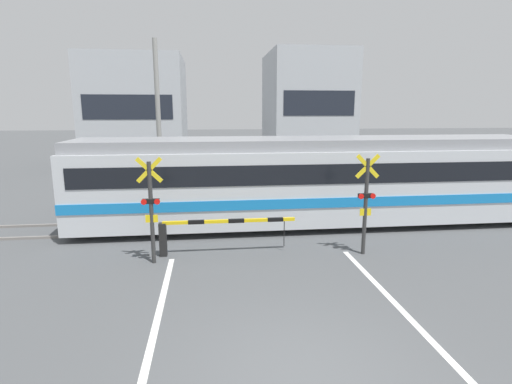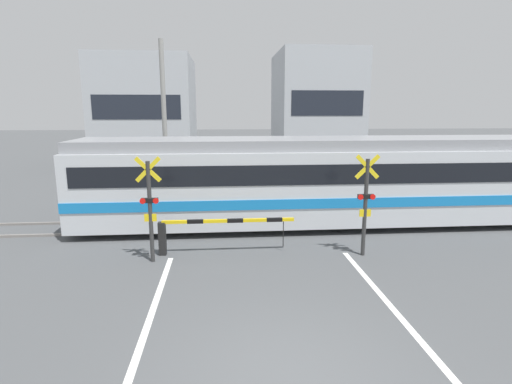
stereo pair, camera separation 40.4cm
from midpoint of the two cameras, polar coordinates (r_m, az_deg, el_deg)
The scene contains 14 objects.
ground_plane at distance 6.77m, azimuth 5.18°, elevation -24.97°, with size 160.00×160.00×0.00m, color #4C4F51.
rail_track_near at distance 13.57m, azimuth -1.44°, elevation -5.46°, with size 50.00×0.10×0.08m.
rail_track_far at distance 14.95m, azimuth -1.96°, elevation -3.85°, with size 50.00×0.10×0.08m.
road_stripe_left at distance 7.30m, azimuth -17.02°, elevation -22.39°, with size 0.14×9.30×0.01m.
road_stripe_right at distance 8.07m, azimuth 22.65°, elevation -19.29°, with size 0.14×9.30×0.01m.
commuter_train at distance 14.27m, azimuth 7.38°, elevation 1.94°, with size 16.51×3.00×3.08m.
crossing_barrier_near at distance 11.40m, azimuth -8.90°, elevation -5.32°, with size 3.84×0.20×1.00m.
crossing_barrier_far at distance 17.22m, azimuth 2.91°, elevation 0.58°, with size 3.84×0.20×1.00m.
crossing_signal_left at distance 10.83m, azimuth -15.80°, elevation -1.93°, with size 0.68×0.15×2.86m.
crossing_signal_right at distance 11.45m, azimuth 14.45°, elevation -1.14°, with size 0.68×0.15×2.86m.
pedestrian at distance 19.88m, azimuth -6.54°, elevation 2.74°, with size 0.38×0.22×1.70m.
building_left_of_street at distance 30.30m, azimuth -16.89°, elevation 10.77°, with size 6.59×7.18×7.65m.
building_right_of_street at distance 30.68m, azimuth 6.80°, elevation 11.63°, with size 5.71×7.18×8.13m.
utility_pole_streetside at distance 19.32m, azimuth -14.36°, elevation 9.97°, with size 0.22×0.22×7.17m.
Camera 1 is at (-1.39, -5.29, 4.03)m, focal length 28.00 mm.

